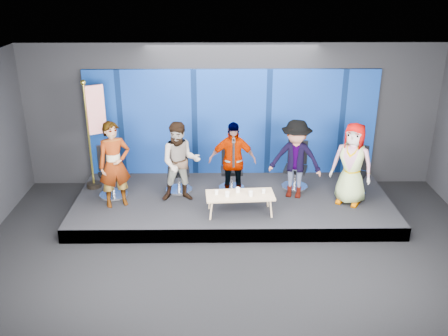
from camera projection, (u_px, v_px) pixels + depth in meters
The scene contains 21 objects.
ground at pixel (237, 271), 9.03m from camera, with size 10.00×10.00×0.00m, color black.
room_walls at pixel (238, 145), 8.11m from camera, with size 10.02×8.02×3.51m.
riser at pixel (233, 203), 11.29m from camera, with size 7.00×3.00×0.30m, color black.
backdrop at pixel (231, 123), 12.08m from camera, with size 7.00×0.08×2.60m, color navy.
chair_a at pixel (112, 180), 11.17m from camera, with size 0.85×0.85×1.16m.
panelist_a at pixel (114, 165), 10.52m from camera, with size 0.68×0.45×1.87m, color black.
chair_b at pixel (179, 176), 11.43m from camera, with size 0.67×0.67×1.11m.
panelist_b at pixel (180, 162), 10.77m from camera, with size 0.87×0.68×1.79m, color black.
chair_c at pixel (232, 174), 11.52m from camera, with size 0.63×0.63×1.09m.
panelist_c at pixel (232, 161), 10.86m from camera, with size 1.04×0.43×1.77m, color black.
chair_d at pixel (296, 173), 11.60m from camera, with size 0.77×0.77×1.10m.
panelist_d at pixel (295, 159), 10.94m from camera, with size 1.15×0.66×1.79m, color black.
chair_e at pixel (353, 178), 11.28m from camera, with size 0.86×0.86×1.12m.
panelist_e at pixel (352, 164), 10.64m from camera, with size 0.89×0.58×1.81m, color black.
coffee_table at pixel (240, 196), 10.35m from camera, with size 1.45×0.69×0.43m.
mug_a at pixel (217, 192), 10.32m from camera, with size 0.08×0.08×0.09m, color white.
mug_b at pixel (227, 194), 10.22m from camera, with size 0.09×0.09×0.11m, color white.
mug_c at pixel (238, 190), 10.41m from camera, with size 0.09×0.09×0.11m, color white.
mug_d at pixel (251, 194), 10.25m from camera, with size 0.09×0.09×0.11m, color white.
mug_e at pixel (264, 191), 10.39m from camera, with size 0.07×0.07×0.09m, color white.
flag_stand at pixel (94, 132), 11.28m from camera, with size 0.55×0.38×2.54m.
Camera 1 is at (-0.32, -7.65, 5.14)m, focal length 40.00 mm.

